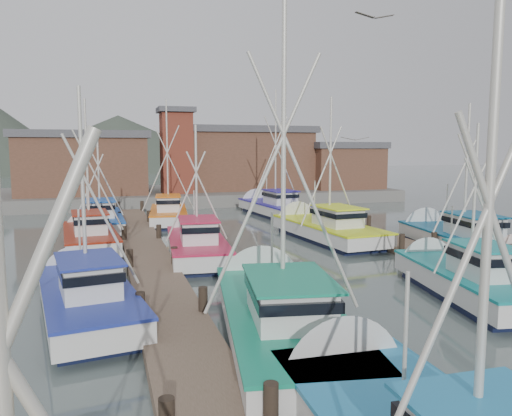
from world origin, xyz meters
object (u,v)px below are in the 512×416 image
object	(u,v)px
boat_12	(168,214)
lookout_tower	(176,150)
boat_4	(278,313)
boat_8	(196,245)

from	to	relation	value
boat_12	lookout_tower	bearing A→B (deg)	85.89
lookout_tower	boat_4	xyz separation A→B (m)	(-2.00, -36.68, -4.86)
boat_12	boat_8	bearing A→B (deg)	-83.63
lookout_tower	boat_4	bearing A→B (deg)	-93.13
boat_4	boat_12	distance (m)	24.35
lookout_tower	boat_8	world-z (taller)	lookout_tower
boat_8	boat_4	bearing A→B (deg)	-82.36
boat_4	boat_12	world-z (taller)	boat_4
boat_8	boat_12	xyz separation A→B (m)	(0.10, 12.74, 0.01)
boat_8	lookout_tower	bearing A→B (deg)	89.62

